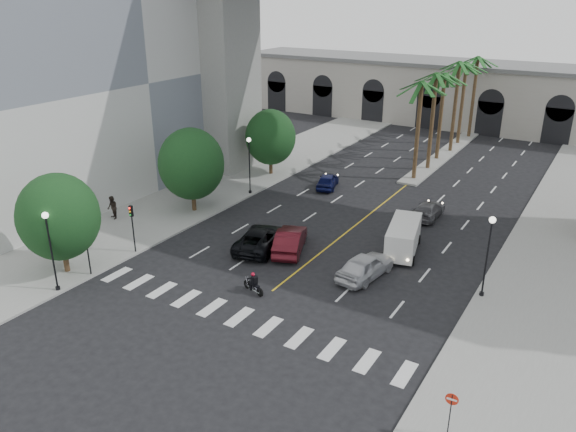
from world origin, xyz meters
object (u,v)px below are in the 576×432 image
object	(u,v)px
lamp_post_left_far	(249,161)
traffic_signal_near	(86,241)
car_d	(428,210)
pedestrian_b	(112,208)
cargo_van	(403,237)
car_b	(290,240)
lamp_post_right	(488,250)
car_e	(328,181)
car_c	(260,238)
car_a	(365,266)
traffic_signal_far	(132,221)
pedestrian_a	(81,233)
do_not_enter_sign	(451,406)
motorcycle_rider	(254,284)
lamp_post_left_near	(50,245)

from	to	relation	value
lamp_post_left_far	traffic_signal_near	world-z (taller)	lamp_post_left_far
car_d	pedestrian_b	bearing A→B (deg)	30.31
car_d	cargo_van	distance (m)	7.52
car_d	car_b	bearing A→B (deg)	58.26
lamp_post_right	cargo_van	bearing A→B (deg)	151.20
car_d	car_e	distance (m)	10.83
car_c	car_d	world-z (taller)	car_c
traffic_signal_near	car_a	world-z (taller)	traffic_signal_near
lamp_post_left_far	car_c	distance (m)	11.96
traffic_signal_far	lamp_post_left_far	bearing A→B (deg)	90.40
cargo_van	lamp_post_left_far	bearing A→B (deg)	152.08
car_c	pedestrian_a	xyz separation A→B (m)	(-11.50, -6.34, 0.23)
traffic_signal_near	do_not_enter_sign	world-z (taller)	traffic_signal_near
lamp_post_right	motorcycle_rider	size ratio (longest dim) A/B	2.92
lamp_post_left_near	car_b	world-z (taller)	lamp_post_left_near
car_a	car_b	xyz separation A→B (m)	(-6.25, 0.87, 0.03)
cargo_van	pedestrian_b	world-z (taller)	cargo_van
lamp_post_left_near	car_a	bearing A→B (deg)	36.86
lamp_post_right	traffic_signal_far	world-z (taller)	lamp_post_right
car_b	pedestrian_b	xyz separation A→B (m)	(-15.33, -2.52, 0.25)
traffic_signal_far	cargo_van	world-z (taller)	traffic_signal_far
car_e	cargo_van	distance (m)	14.87
pedestrian_a	pedestrian_b	size ratio (longest dim) A/B	0.90
traffic_signal_near	car_d	size ratio (longest dim) A/B	0.79
lamp_post_left_far	do_not_enter_sign	world-z (taller)	lamp_post_left_far
car_a	car_e	distance (m)	17.94
car_d	do_not_enter_sign	distance (m)	25.11
lamp_post_right	traffic_signal_far	bearing A→B (deg)	-164.02
car_d	pedestrian_b	xyz separation A→B (m)	(-21.78, -13.95, 0.43)
car_a	pedestrian_b	distance (m)	21.65
car_e	car_c	bearing A→B (deg)	81.27
lamp_post_right	pedestrian_a	xyz separation A→B (m)	(-27.04, -7.52, -2.21)
car_e	cargo_van	size ratio (longest dim) A/B	0.75
traffic_signal_far	car_e	bearing A→B (deg)	75.51
car_e	cargo_van	bearing A→B (deg)	121.96
traffic_signal_near	car_a	size ratio (longest dim) A/B	0.75
car_a	car_c	bearing A→B (deg)	7.40
traffic_signal_near	car_a	xyz separation A→B (m)	(15.51, 9.20, -1.68)
motorcycle_rider	car_b	distance (m)	6.43
traffic_signal_near	car_c	distance (m)	11.88
lamp_post_right	pedestrian_a	world-z (taller)	lamp_post_right
lamp_post_left_far	pedestrian_a	distance (m)	16.24
motorcycle_rider	pedestrian_b	world-z (taller)	pedestrian_b
pedestrian_a	pedestrian_b	distance (m)	4.90
car_d	traffic_signal_far	bearing A→B (deg)	45.78
car_e	car_b	bearing A→B (deg)	89.99
traffic_signal_far	car_c	xyz separation A→B (m)	(7.16, 5.32, -1.72)
pedestrian_b	do_not_enter_sign	world-z (taller)	do_not_enter_sign
lamp_post_left_near	car_e	xyz separation A→B (m)	(5.23, 26.34, -2.52)
lamp_post_left_near	car_a	distance (m)	19.65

